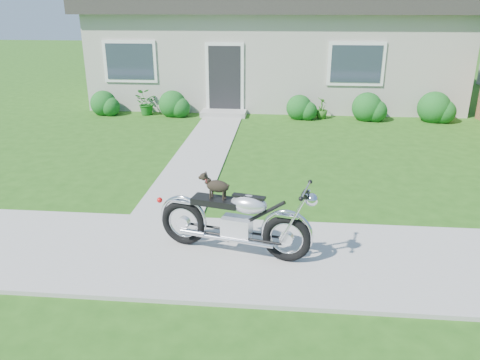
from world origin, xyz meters
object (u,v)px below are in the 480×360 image
at_px(potted_plant_left, 145,103).
at_px(potted_plant_right, 322,108).
at_px(motorcycle_with_dog, 236,220).
at_px(house, 276,38).

height_order(potted_plant_left, potted_plant_right, potted_plant_left).
xyz_separation_m(potted_plant_right, motorcycle_with_dog, (-1.74, -8.53, 0.22)).
xyz_separation_m(house, motorcycle_with_dog, (-0.21, -11.98, -1.62)).
height_order(house, potted_plant_right, house).
relative_size(house, potted_plant_left, 16.75).
xyz_separation_m(potted_plant_left, potted_plant_right, (5.51, 0.00, -0.05)).
bearing_deg(potted_plant_left, potted_plant_right, 0.00).
distance_m(house, motorcycle_with_dog, 12.09).
bearing_deg(potted_plant_right, motorcycle_with_dog, -101.54).
bearing_deg(motorcycle_with_dog, house, 102.07).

